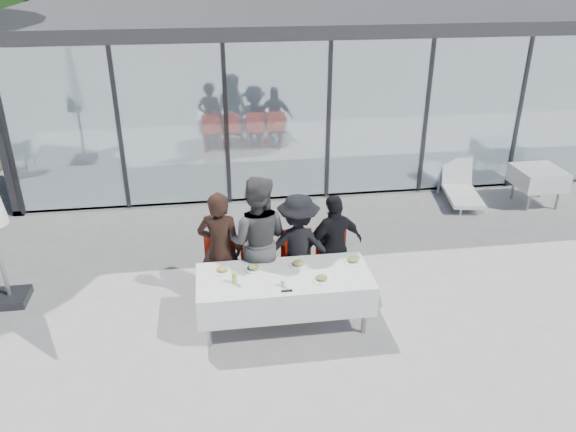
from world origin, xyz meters
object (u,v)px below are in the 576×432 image
object	(u,v)px
diner_d	(334,246)
plate_d	(353,260)
plate_b	(254,268)
lounger	(460,188)
dining_table	(284,289)
spare_chair_b	(526,159)
spare_table_right	(538,178)
diner_chair_d	(332,257)
folded_eyeglasses	(287,291)
diner_chair_c	(297,260)
diner_chair_a	(221,265)
juice_bottle	(235,278)
diner_b	(257,240)
diner_chair_b	(257,262)
plate_c	(299,264)
plate_a	(222,270)
plate_extra	(321,279)
diner_a	(220,249)
diner_c	(298,247)

from	to	relation	value
diner_d	plate_d	world-z (taller)	diner_d
plate_b	lounger	size ratio (longest dim) A/B	0.17
dining_table	spare_chair_b	bearing A→B (deg)	36.47
spare_table_right	diner_chair_d	bearing A→B (deg)	-152.06
dining_table	diner_d	bearing A→B (deg)	39.46
folded_eyeglasses	diner_chair_c	bearing A→B (deg)	74.60
diner_chair_a	plate_d	bearing A→B (deg)	-17.11
juice_bottle	dining_table	bearing A→B (deg)	8.93
plate_b	spare_table_right	size ratio (longest dim) A/B	0.28
spare_table_right	diner_b	bearing A→B (deg)	-156.02
diner_chair_b	diner_chair_c	xyz separation A→B (m)	(0.58, 0.00, 0.00)
dining_table	juice_bottle	size ratio (longest dim) A/B	13.92
plate_b	plate_c	xyz separation A→B (m)	(0.60, 0.02, 0.00)
diner_chair_d	lounger	xyz separation A→B (m)	(3.26, 2.87, -0.28)
plate_a	plate_c	size ratio (longest dim) A/B	1.00
plate_c	plate_a	bearing A→B (deg)	-179.60
plate_a	plate_b	bearing A→B (deg)	-1.22
diner_chair_b	diner_chair_d	world-z (taller)	same
juice_bottle	spare_table_right	distance (m)	6.92
plate_b	plate_c	world-z (taller)	same
diner_chair_d	diner_chair_a	bearing A→B (deg)	180.00
diner_chair_c	plate_extra	xyz separation A→B (m)	(0.16, -0.93, 0.24)
plate_a	spare_table_right	distance (m)	6.90
diner_b	juice_bottle	distance (m)	0.85
plate_b	plate_d	bearing A→B (deg)	0.09
folded_eyeglasses	lounger	bearing A→B (deg)	44.37
diner_chair_a	lounger	world-z (taller)	diner_chair_a
diner_d	juice_bottle	world-z (taller)	diner_d
plate_extra	juice_bottle	world-z (taller)	juice_bottle
dining_table	diner_chair_c	xyz separation A→B (m)	(0.29, 0.75, -0.00)
diner_chair_c	plate_d	bearing A→B (deg)	-38.81
diner_b	lounger	bearing A→B (deg)	-131.95
diner_chair_c	plate_b	distance (m)	0.89
diner_a	diner_chair_d	size ratio (longest dim) A/B	1.73
diner_d	lounger	world-z (taller)	diner_d
lounger	diner_chair_b	bearing A→B (deg)	-146.59
diner_chair_b	diner_d	bearing A→B (deg)	-4.65
diner_chair_c	diner_chair_d	xyz separation A→B (m)	(0.51, 0.00, 0.00)
lounger	plate_b	bearing A→B (deg)	-142.45
diner_chair_b	plate_b	bearing A→B (deg)	-99.29
diner_chair_c	juice_bottle	bearing A→B (deg)	-137.65
diner_chair_c	plate_c	size ratio (longest dim) A/B	4.06
plate_extra	folded_eyeglasses	distance (m)	0.51
diner_chair_b	lounger	world-z (taller)	diner_chair_b
folded_eyeglasses	spare_chair_b	distance (m)	7.42
diner_c	juice_bottle	distance (m)	1.21
diner_a	diner_b	world-z (taller)	diner_b
plate_c	lounger	world-z (taller)	plate_c
plate_d	spare_chair_b	distance (m)	6.29
diner_a	diner_chair_d	bearing A→B (deg)	-163.53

